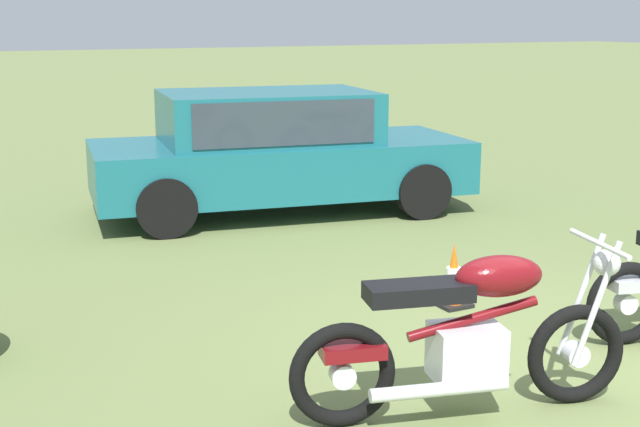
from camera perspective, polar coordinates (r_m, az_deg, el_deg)
ground_plane at (r=6.12m, az=16.99°, el=-9.56°), size 120.00×120.00×0.00m
motorcycle_maroon at (r=5.11m, az=9.68°, el=-7.88°), size 2.00×0.84×1.02m
car_teal at (r=10.23m, az=-2.99°, el=4.46°), size 4.57×2.50×1.43m
traffic_cone at (r=7.04m, az=8.72°, el=-4.16°), size 0.25×0.25×0.52m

